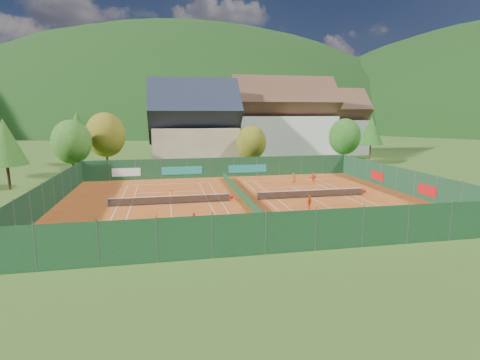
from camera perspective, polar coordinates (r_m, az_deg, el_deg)
The scene contains 34 objects.
ground at distance 41.69m, azimuth 0.54°, elevation -3.21°, with size 600.00×600.00×0.00m, color #32541A.
clay_pad at distance 41.68m, azimuth 0.54°, elevation -3.18°, with size 40.00×32.00×0.01m, color #AE4A19.
court_markings_left at distance 40.83m, azimuth -10.53°, elevation -3.62°, with size 11.03×23.83×0.00m.
court_markings_right at distance 43.99m, azimuth 10.80°, elevation -2.64°, with size 11.03×23.83×0.00m.
tennis_net_left at distance 40.72m, azimuth -10.34°, elevation -2.94°, with size 13.30×0.10×1.02m.
tennis_net_right at distance 43.95m, azimuth 11.01°, elevation -2.00°, with size 13.30×0.10×1.02m.
court_divider at distance 41.57m, azimuth 0.54°, elevation -2.51°, with size 0.03×28.80×1.00m.
fence_north at distance 56.83m, azimuth -3.24°, elevation 1.89°, with size 40.00×0.10×3.00m.
fence_south at distance 26.40m, azimuth 7.80°, elevation -7.84°, with size 40.00×0.04×3.00m.
fence_west at distance 42.14m, azimuth -27.15°, elevation -2.08°, with size 0.04×32.00×3.00m.
fence_east at distance 49.50m, azimuth 23.81°, elevation -0.17°, with size 0.09×32.00×3.00m.
chalet at distance 69.96m, azimuth -7.01°, elevation 7.62°, with size 16.20×12.00×16.00m.
hotel_block_a at distance 79.55m, azimuth 6.56°, elevation 8.47°, with size 21.60×11.00×17.25m.
hotel_block_b at distance 92.12m, azimuth 13.39°, elevation 8.01°, with size 17.28×10.00×15.50m.
tree_west_front at distance 61.36m, azimuth -24.27°, elevation 5.31°, with size 5.72×5.72×8.69m.
tree_west_mid at distance 66.48m, azimuth -19.80°, elevation 6.50°, with size 6.44×6.44×9.78m.
tree_west_back at distance 75.38m, azimuth -23.51°, elevation 7.13°, with size 5.60×5.60×10.00m.
tree_center at distance 63.53m, azimuth 1.76°, elevation 5.72°, with size 5.01×5.01×7.60m.
tree_east_front at distance 71.57m, azimuth 15.65°, elevation 6.39°, with size 5.72×5.72×8.69m.
tree_east_mid at distance 83.35m, azimuth 19.36°, elevation 7.14°, with size 5.04×5.04×9.00m.
tree_west_side at distance 55.40m, azimuth -32.21°, elevation 4.92°, with size 5.04×5.04×9.00m.
tree_east_back at distance 86.83m, azimuth 12.08°, elevation 8.03°, with size 7.15×7.15×10.86m.
mountain_backdrop at distance 280.01m, azimuth -3.62°, elevation -0.01°, with size 820.00×530.00×242.00m.
ball_hopper at distance 36.73m, azimuth 26.53°, elevation -5.22°, with size 0.34×0.34×0.80m.
loose_ball_0 at distance 32.38m, azimuth -11.05°, elevation -7.25°, with size 0.07×0.07×0.07m, color #CCD833.
loose_ball_1 at distance 33.59m, azimuth 12.12°, elevation -6.65°, with size 0.07×0.07×0.07m, color #CCD833.
loose_ball_2 at distance 45.80m, azimuth -0.63°, elevation -1.92°, with size 0.07×0.07×0.07m, color #CCD833.
loose_ball_3 at distance 46.93m, azimuth -6.83°, elevation -1.70°, with size 0.07×0.07×0.07m, color #CCD833.
player_left_near at distance 32.90m, azimuth -12.71°, elevation -5.76°, with size 0.54×0.35×1.47m, color orange.
player_left_mid at distance 31.92m, azimuth -6.93°, elevation -6.16°, with size 0.67×0.52×1.37m, color #CC4212.
player_left_far at distance 42.94m, azimuth -10.39°, elevation -2.07°, with size 0.84×0.48×1.30m, color orange.
player_right_near at distance 38.77m, azimuth 10.52°, elevation -3.30°, with size 0.83×0.34×1.41m, color #F24C15.
player_right_far_a at distance 52.83m, azimuth 8.18°, elevation 0.31°, with size 0.66×0.43×1.35m, color #CE4912.
player_right_far_b at distance 52.89m, azimuth 11.11°, elevation 0.29°, with size 1.35×0.43×1.46m, color #FC5016.
Camera 1 is at (-8.38, -39.69, 9.61)m, focal length 28.00 mm.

